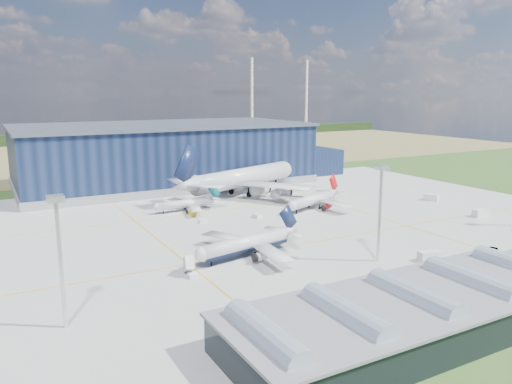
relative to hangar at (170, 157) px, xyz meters
The scene contains 21 objects.
ground 95.56m from the hangar, 91.70° to the right, with size 600.00×600.00×0.00m, color #294E1D.
apron 85.64m from the hangar, 91.90° to the right, with size 220.00×160.00×0.08m.
farmland 125.76m from the hangar, 91.29° to the left, with size 600.00×220.00×0.01m, color olive.
treeline 205.36m from the hangar, 90.78° to the left, with size 600.00×8.00×8.00m, color black.
hangar is the anchor object (origin of this frame).
glass_concourse 155.28m from the hangar, 93.42° to the right, with size 78.00×23.00×8.60m.
light_mast_west 139.77m from the hangar, 116.71° to the right, with size 2.60×2.60×23.00m.
light_mast_center 125.07m from the hangar, 86.70° to the right, with size 2.60×2.60×23.00m.
airliner_navy 108.61m from the hangar, 99.91° to the right, with size 32.49×31.78×10.59m, color silver, non-canonical shape.
airliner_red 77.37m from the hangar, 70.80° to the right, with size 31.23×30.56×10.19m, color silver, non-canonical shape.
airliner_widebody 42.83m from the hangar, 68.37° to the right, with size 65.59×64.16×21.39m, color silver, non-canonical shape.
airliner_regional 57.13m from the hangar, 104.55° to the right, with size 24.77×24.23×8.08m, color silver, non-canonical shape.
gse_van_a 132.22m from the hangar, 82.03° to the right, with size 2.39×5.47×2.39m, color silver.
gse_cart_a 75.42m from the hangar, 88.08° to the right, with size 2.07×3.10×1.34m, color silver.
gse_van_b 110.17m from the hangar, 49.32° to the right, with size 2.45×5.36×2.45m, color silver.
gse_tug_c 63.71m from the hangar, 103.07° to the right, with size 2.06×3.29×1.44m, color yellow.
gse_cart_b 74.16m from the hangar, 101.72° to the right, with size 1.78×2.67×1.16m, color silver.
gse_van_c 127.14m from the hangar, 58.51° to the right, with size 2.51×5.23×2.51m, color silver.
airstair 116.98m from the hangar, 107.53° to the right, with size 1.85×4.62×2.96m, color silver.
car_a 143.23m from the hangar, 90.17° to the right, with size 1.29×3.21×1.09m, color #99999E.
car_b 138.81m from the hangar, 73.93° to the right, with size 1.15×3.31×1.09m, color #99999E.
Camera 1 is at (-69.78, -114.65, 39.35)m, focal length 35.00 mm.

